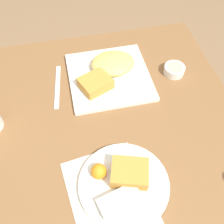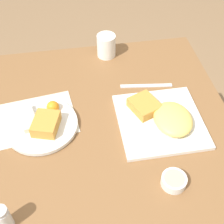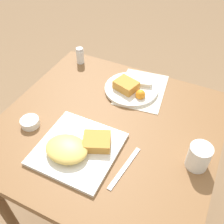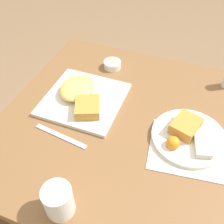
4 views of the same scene
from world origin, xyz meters
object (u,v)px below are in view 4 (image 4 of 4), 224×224
plate_square_near (82,96)px  coffee_mug (59,201)px  plate_oval_far (188,136)px  sauce_ramekin (112,64)px  butter_knife (61,136)px

plate_square_near → coffee_mug: 0.43m
plate_oval_far → sauce_ramekin: plate_oval_far is taller
sauce_ramekin → coffee_mug: coffee_mug is taller
butter_knife → coffee_mug: 0.26m
plate_square_near → plate_oval_far: plate_square_near is taller
sauce_ramekin → coffee_mug: (0.65, 0.10, 0.03)m
plate_square_near → plate_oval_far: size_ratio=1.17×
plate_square_near → plate_oval_far: 0.41m
plate_square_near → butter_knife: bearing=3.1°
plate_square_near → sauce_ramekin: (-0.24, 0.03, -0.01)m
plate_square_near → coffee_mug: size_ratio=2.98×
sauce_ramekin → butter_knife: sauce_ramekin is taller
plate_oval_far → coffee_mug: 0.45m
butter_knife → coffee_mug: bearing=-53.7°
plate_square_near → plate_oval_far: (0.05, 0.41, -0.00)m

